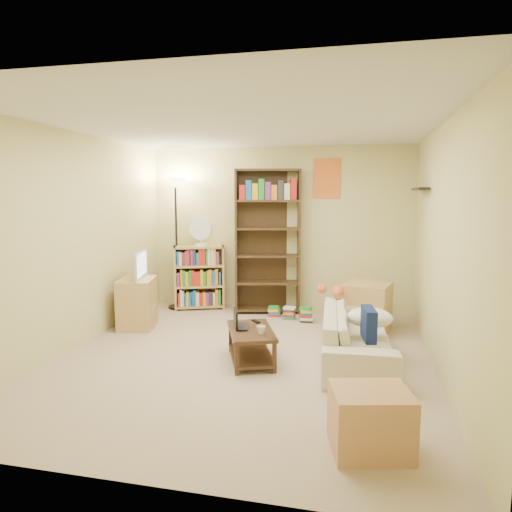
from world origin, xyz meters
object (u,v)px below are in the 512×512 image
desk_fan (201,231)px  mug (261,330)px  sofa (357,335)px  side_table (367,307)px  tv_stand (137,303)px  laptop (246,327)px  tabby_cat (335,291)px  short_bookshelf (199,277)px  end_cabinet (370,421)px  tall_bookshelf (267,238)px  television (136,266)px  coffee_table (251,342)px  floor_lamp (176,205)px

desk_fan → mug: bearing=-57.1°
sofa → side_table: size_ratio=2.96×
tv_stand → laptop: bearing=-41.7°
tabby_cat → mug: (-0.69, -1.15, -0.21)m
tabby_cat → tv_stand: (-2.64, -0.07, -0.28)m
tv_stand → short_bookshelf: bearing=53.2°
side_table → short_bookshelf: bearing=165.7°
end_cabinet → mug: bearing=128.2°
tabby_cat → sofa: bearing=-68.3°
laptop → tall_bookshelf: 2.20m
television → side_table: (3.04, 0.50, -0.52)m
mug → coffee_table: bearing=134.6°
sofa → short_bookshelf: bearing=50.8°
laptop → short_bookshelf: short_bookshelf is taller
sofa → tall_bookshelf: (-1.34, 1.78, 0.87)m
television → floor_lamp: floor_lamp is taller
coffee_table → mug: bearing=-66.3°
short_bookshelf → side_table: 2.65m
tall_bookshelf → end_cabinet: tall_bookshelf is taller
short_bookshelf → end_cabinet: (2.54, -3.60, -0.28)m
coffee_table → laptop: laptop is taller
mug → short_bookshelf: bearing=123.3°
tall_bookshelf → sofa: bearing=-65.6°
tabby_cat → desk_fan: (-2.11, 1.04, 0.62)m
side_table → end_cabinet: side_table is taller
mug → end_cabinet: 1.73m
sofa → coffee_table: sofa is taller
tabby_cat → side_table: size_ratio=0.67×
mug → tall_bookshelf: tall_bookshelf is taller
tabby_cat → tall_bookshelf: bearing=134.5°
television → tall_bookshelf: bearing=-68.1°
television → side_table: 3.12m
television → short_bookshelf: television is taller
mug → tall_bookshelf: (-0.38, 2.24, 0.74)m
coffee_table → desk_fan: (-1.28, 2.05, 1.01)m
tv_stand → television: 0.51m
side_table → laptop: bearing=-132.8°
tv_stand → desk_fan: bearing=50.0°
sofa → floor_lamp: size_ratio=0.92×
side_table → sofa: bearing=-96.5°
tabby_cat → mug: 1.36m
side_table → tabby_cat: bearing=-132.8°
coffee_table → end_cabinet: (1.21, -1.50, 0.00)m
mug → short_bookshelf: 2.68m
sofa → short_bookshelf: short_bookshelf is taller
coffee_table → short_bookshelf: bearing=101.6°
floor_lamp → end_cabinet: size_ratio=3.84×
floor_lamp → desk_fan: bearing=2.9°
tv_stand → short_bookshelf: size_ratio=0.66×
television → side_table: size_ratio=1.00×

